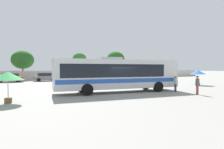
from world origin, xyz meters
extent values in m
plane|color=gray|center=(0.00, 10.00, 0.00)|extent=(300.00, 300.00, 0.00)
cube|color=beige|center=(0.00, 23.90, 0.95)|extent=(80.00, 0.30, 1.90)
cube|color=silver|center=(0.08, 0.30, 1.82)|extent=(12.62, 3.86, 2.76)
cube|color=black|center=(-0.54, 0.36, 2.15)|extent=(10.40, 3.65, 1.21)
cube|color=#2351B2|center=(0.08, 0.30, 1.21)|extent=(12.38, 3.85, 0.39)
cube|color=#19212D|center=(6.27, -0.36, 2.32)|extent=(0.28, 2.29, 1.43)
cube|color=#2351B2|center=(6.27, -0.37, 0.77)|extent=(0.33, 2.49, 0.66)
cube|color=#B2B2B2|center=(-0.85, 0.40, 3.32)|extent=(2.34, 1.63, 0.24)
cylinder|color=black|center=(4.03, 1.11, 0.52)|extent=(1.07, 0.41, 1.04)
cylinder|color=black|center=(3.77, -1.33, 0.52)|extent=(1.07, 0.41, 1.04)
cylinder|color=black|center=(-3.19, 1.88, 0.52)|extent=(1.07, 0.41, 1.04)
cylinder|color=black|center=(-3.45, -0.56, 0.52)|extent=(1.07, 0.41, 1.04)
cylinder|color=#38383D|center=(5.46, -1.93, 0.39)|extent=(0.15, 0.15, 0.78)
cylinder|color=#38383D|center=(5.41, -2.07, 0.39)|extent=(0.15, 0.15, 0.78)
cylinder|color=#B7B2A8|center=(5.44, -2.00, 1.08)|extent=(0.41, 0.41, 0.61)
sphere|color=#8C6647|center=(5.44, -2.00, 1.50)|extent=(0.21, 0.21, 0.21)
cylinder|color=yellow|center=(5.44, -2.00, 1.59)|extent=(0.22, 0.22, 0.06)
cylinder|color=#99383D|center=(5.55, -4.54, 0.40)|extent=(0.15, 0.15, 0.80)
cylinder|color=#99383D|center=(5.62, -4.41, 0.40)|extent=(0.15, 0.15, 0.80)
cylinder|color=#4C4C51|center=(5.59, -4.47, 1.12)|extent=(0.45, 0.45, 0.64)
sphere|color=tan|center=(5.59, -4.47, 1.55)|extent=(0.22, 0.22, 0.22)
cylinder|color=#262628|center=(5.59, -4.47, 1.64)|extent=(0.23, 0.23, 0.07)
cylinder|color=gray|center=(13.88, 2.14, 1.04)|extent=(0.05, 0.05, 2.07)
cone|color=blue|center=(13.88, 2.14, 1.83)|extent=(2.14, 2.14, 0.59)
cube|color=brown|center=(13.88, 2.14, 0.18)|extent=(0.47, 0.47, 0.36)
cylinder|color=gray|center=(-9.43, -1.48, 1.05)|extent=(0.05, 0.05, 2.10)
cone|color=green|center=(-9.43, -1.48, 1.86)|extent=(2.09, 2.09, 0.57)
cube|color=brown|center=(-9.43, -1.48, 0.18)|extent=(0.47, 0.47, 0.36)
cube|color=red|center=(-10.12, 20.37, 0.64)|extent=(4.54, 2.16, 0.65)
cube|color=black|center=(-9.90, 20.35, 1.23)|extent=(2.55, 1.85, 0.53)
cylinder|color=black|center=(-11.41, 21.36, 0.32)|extent=(0.66, 0.27, 0.64)
cylinder|color=black|center=(-8.83, 19.37, 0.32)|extent=(0.66, 0.27, 0.64)
cylinder|color=black|center=(-8.68, 21.13, 0.32)|extent=(0.66, 0.27, 0.64)
cube|color=slate|center=(-4.20, 20.59, 0.65)|extent=(4.15, 1.80, 0.66)
cube|color=black|center=(-4.40, 20.59, 1.25)|extent=(2.28, 1.66, 0.54)
cylinder|color=black|center=(-2.91, 21.48, 0.32)|extent=(0.64, 0.22, 0.64)
cylinder|color=black|center=(-2.91, 19.71, 0.32)|extent=(0.64, 0.22, 0.64)
cylinder|color=black|center=(-5.48, 21.47, 0.32)|extent=(0.64, 0.22, 0.64)
cylinder|color=black|center=(-5.48, 19.71, 0.32)|extent=(0.64, 0.22, 0.64)
cylinder|color=brown|center=(-7.87, 27.07, 1.29)|extent=(0.32, 0.32, 2.59)
ellipsoid|color=#23561E|center=(-7.87, 27.07, 4.14)|extent=(4.45, 4.45, 3.78)
cylinder|color=brown|center=(5.36, 30.67, 1.83)|extent=(0.32, 0.32, 3.66)
ellipsoid|color=#2D6628|center=(5.36, 30.67, 4.86)|extent=(3.45, 3.45, 2.93)
cylinder|color=brown|center=(15.21, 29.57, 1.57)|extent=(0.32, 0.32, 3.14)
ellipsoid|color=#23561E|center=(15.21, 29.57, 4.87)|extent=(4.95, 4.95, 4.21)
camera|label=1|loc=(-8.82, -16.02, 2.37)|focal=30.11mm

